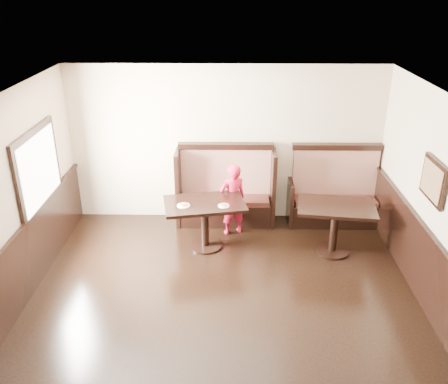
{
  "coord_description": "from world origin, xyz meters",
  "views": [
    {
      "loc": [
        0.1,
        -4.46,
        4.08
      ],
      "look_at": [
        -0.01,
        2.35,
        1.0
      ],
      "focal_mm": 38.0,
      "sensor_mm": 36.0,
      "label": 1
    }
  ],
  "objects_px": {
    "booth_main": "(226,194)",
    "table_neighbor": "(335,217)",
    "table_main": "(205,213)",
    "child": "(233,200)",
    "booth_neighbor": "(334,197)"
  },
  "relations": [
    {
      "from": "booth_neighbor",
      "to": "table_main",
      "type": "relative_size",
      "value": 1.18
    },
    {
      "from": "table_main",
      "to": "child",
      "type": "distance_m",
      "value": 0.66
    },
    {
      "from": "table_main",
      "to": "table_neighbor",
      "type": "distance_m",
      "value": 2.08
    },
    {
      "from": "booth_main",
      "to": "booth_neighbor",
      "type": "xyz_separation_m",
      "value": [
        1.95,
        -0.0,
        -0.05
      ]
    },
    {
      "from": "booth_main",
      "to": "booth_neighbor",
      "type": "distance_m",
      "value": 1.95
    },
    {
      "from": "booth_main",
      "to": "table_neighbor",
      "type": "relative_size",
      "value": 1.35
    },
    {
      "from": "booth_main",
      "to": "child",
      "type": "distance_m",
      "value": 0.49
    },
    {
      "from": "table_main",
      "to": "child",
      "type": "height_order",
      "value": "child"
    },
    {
      "from": "booth_main",
      "to": "table_main",
      "type": "xyz_separation_m",
      "value": [
        -0.33,
        -0.94,
        0.1
      ]
    },
    {
      "from": "booth_main",
      "to": "child",
      "type": "bearing_deg",
      "value": -74.64
    },
    {
      "from": "table_main",
      "to": "child",
      "type": "bearing_deg",
      "value": 35.91
    },
    {
      "from": "booth_main",
      "to": "child",
      "type": "height_order",
      "value": "booth_main"
    },
    {
      "from": "booth_neighbor",
      "to": "table_main",
      "type": "xyz_separation_m",
      "value": [
        -2.28,
        -0.94,
        0.14
      ]
    },
    {
      "from": "table_main",
      "to": "child",
      "type": "relative_size",
      "value": 1.1
    },
    {
      "from": "booth_neighbor",
      "to": "child",
      "type": "height_order",
      "value": "booth_neighbor"
    }
  ]
}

